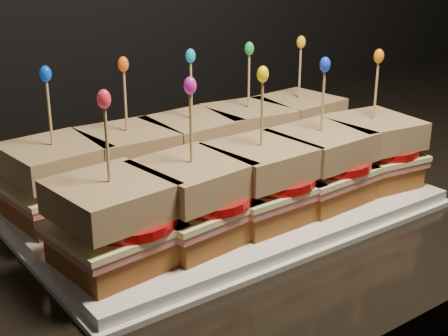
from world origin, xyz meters
TOP-DOWN VIEW (x-y plane):
  - granite_slab at (-0.71, 1.64)m, footprint 2.65×0.75m
  - platter at (-0.65, 1.53)m, footprint 0.46×0.28m
  - platter_rim at (-0.65, 1.53)m, footprint 0.47×0.29m
  - sandwich_0_bread_bot at (-0.82, 1.60)m, footprint 0.10×0.10m
  - sandwich_0_ham at (-0.82, 1.60)m, footprint 0.11×0.11m
  - sandwich_0_cheese at (-0.82, 1.60)m, footprint 0.11×0.11m
  - sandwich_0_tomato at (-0.81, 1.59)m, footprint 0.09×0.09m
  - sandwich_0_bread_top at (-0.82, 1.60)m, footprint 0.10×0.10m
  - sandwich_0_pick at (-0.82, 1.60)m, footprint 0.00×0.00m
  - sandwich_0_frill at (-0.82, 1.60)m, footprint 0.01×0.01m
  - sandwich_1_bread_bot at (-0.74, 1.60)m, footprint 0.10×0.10m
  - sandwich_1_ham at (-0.74, 1.60)m, footprint 0.11×0.10m
  - sandwich_1_cheese at (-0.74, 1.60)m, footprint 0.11×0.11m
  - sandwich_1_tomato at (-0.72, 1.59)m, footprint 0.09×0.09m
  - sandwich_1_bread_top at (-0.74, 1.60)m, footprint 0.10×0.10m
  - sandwich_1_pick at (-0.74, 1.60)m, footprint 0.00×0.00m
  - sandwich_1_frill at (-0.74, 1.60)m, footprint 0.01×0.01m
  - sandwich_2_bread_bot at (-0.65, 1.60)m, footprint 0.10×0.10m
  - sandwich_2_ham at (-0.65, 1.60)m, footprint 0.11×0.11m
  - sandwich_2_cheese at (-0.65, 1.60)m, footprint 0.11×0.11m
  - sandwich_2_tomato at (-0.64, 1.59)m, footprint 0.09×0.09m
  - sandwich_2_bread_top at (-0.65, 1.60)m, footprint 0.10×0.10m
  - sandwich_2_pick at (-0.65, 1.60)m, footprint 0.00×0.00m
  - sandwich_2_frill at (-0.65, 1.60)m, footprint 0.01×0.01m
  - sandwich_3_bread_bot at (-0.56, 1.60)m, footprint 0.10×0.10m
  - sandwich_3_ham at (-0.56, 1.60)m, footprint 0.11×0.11m
  - sandwich_3_cheese at (-0.56, 1.60)m, footprint 0.12×0.11m
  - sandwich_3_tomato at (-0.55, 1.59)m, footprint 0.09×0.09m
  - sandwich_3_bread_top at (-0.56, 1.60)m, footprint 0.11×0.11m
  - sandwich_3_pick at (-0.56, 1.60)m, footprint 0.00×0.00m
  - sandwich_3_frill at (-0.56, 1.60)m, footprint 0.01×0.01m
  - sandwich_4_bread_bot at (-0.48, 1.60)m, footprint 0.10×0.10m
  - sandwich_4_ham at (-0.48, 1.60)m, footprint 0.11×0.11m
  - sandwich_4_cheese at (-0.48, 1.60)m, footprint 0.11×0.11m
  - sandwich_4_tomato at (-0.46, 1.59)m, footprint 0.09×0.09m
  - sandwich_4_bread_top at (-0.48, 1.60)m, footprint 0.10×0.10m
  - sandwich_4_pick at (-0.48, 1.60)m, footprint 0.00×0.00m
  - sandwich_4_frill at (-0.48, 1.60)m, footprint 0.01×0.01m
  - sandwich_5_bread_bot at (-0.82, 1.47)m, footprint 0.10×0.10m
  - sandwich_5_ham at (-0.82, 1.47)m, footprint 0.11×0.11m
  - sandwich_5_cheese at (-0.82, 1.47)m, footprint 0.11×0.11m
  - sandwich_5_tomato at (-0.81, 1.46)m, footprint 0.09×0.09m
  - sandwich_5_bread_top at (-0.82, 1.47)m, footprint 0.10×0.10m
  - sandwich_5_pick at (-0.82, 1.47)m, footprint 0.00×0.00m
  - sandwich_5_frill at (-0.82, 1.47)m, footprint 0.01×0.01m
  - sandwich_6_bread_bot at (-0.74, 1.47)m, footprint 0.10×0.10m
  - sandwich_6_ham at (-0.74, 1.47)m, footprint 0.11×0.11m
  - sandwich_6_cheese at (-0.74, 1.47)m, footprint 0.11×0.11m
  - sandwich_6_tomato at (-0.72, 1.46)m, footprint 0.09×0.09m
  - sandwich_6_bread_top at (-0.74, 1.47)m, footprint 0.10×0.10m
  - sandwich_6_pick at (-0.74, 1.47)m, footprint 0.00×0.00m
  - sandwich_6_frill at (-0.74, 1.47)m, footprint 0.01×0.01m
  - sandwich_7_bread_bot at (-0.65, 1.47)m, footprint 0.10×0.10m
  - sandwich_7_ham at (-0.65, 1.47)m, footprint 0.10×0.10m
  - sandwich_7_cheese at (-0.65, 1.47)m, footprint 0.11×0.10m
  - sandwich_7_tomato at (-0.64, 1.46)m, footprint 0.09×0.09m
  - sandwich_7_bread_top at (-0.65, 1.47)m, footprint 0.10×0.10m
  - sandwich_7_pick at (-0.65, 1.47)m, footprint 0.00×0.00m
  - sandwich_7_frill at (-0.65, 1.47)m, footprint 0.01×0.01m
  - sandwich_8_bread_bot at (-0.56, 1.47)m, footprint 0.10×0.10m
  - sandwich_8_ham at (-0.56, 1.47)m, footprint 0.11×0.10m
  - sandwich_8_cheese at (-0.56, 1.47)m, footprint 0.11×0.11m
  - sandwich_8_tomato at (-0.55, 1.46)m, footprint 0.09×0.09m
  - sandwich_8_bread_top at (-0.56, 1.47)m, footprint 0.10×0.10m
  - sandwich_8_pick at (-0.56, 1.47)m, footprint 0.00×0.00m
  - sandwich_8_frill at (-0.56, 1.47)m, footprint 0.01×0.01m
  - sandwich_9_bread_bot at (-0.48, 1.47)m, footprint 0.10×0.10m
  - sandwich_9_ham at (-0.48, 1.47)m, footprint 0.11×0.11m
  - sandwich_9_cheese at (-0.48, 1.47)m, footprint 0.12×0.11m
  - sandwich_9_tomato at (-0.46, 1.46)m, footprint 0.09×0.09m
  - sandwich_9_bread_top at (-0.48, 1.47)m, footprint 0.11×0.11m
  - sandwich_9_pick at (-0.48, 1.47)m, footprint 0.00×0.00m
  - sandwich_9_frill at (-0.48, 1.47)m, footprint 0.01×0.01m

SIDE VIEW (x-z plane):
  - granite_slab at x=-0.71m, z-range 0.84..0.87m
  - platter_rim at x=-0.65m, z-range 0.87..0.88m
  - platter at x=-0.65m, z-range 0.87..0.89m
  - sandwich_0_bread_bot at x=-0.82m, z-range 0.89..0.91m
  - sandwich_1_bread_bot at x=-0.74m, z-range 0.89..0.91m
  - sandwich_2_bread_bot at x=-0.65m, z-range 0.89..0.91m
  - sandwich_3_bread_bot at x=-0.56m, z-range 0.89..0.91m
  - sandwich_4_bread_bot at x=-0.48m, z-range 0.89..0.91m
  - sandwich_5_bread_bot at x=-0.82m, z-range 0.89..0.91m
  - sandwich_6_bread_bot at x=-0.74m, z-range 0.89..0.91m
  - sandwich_7_bread_bot at x=-0.65m, z-range 0.89..0.91m
  - sandwich_8_bread_bot at x=-0.56m, z-range 0.89..0.91m
  - sandwich_9_bread_bot at x=-0.48m, z-range 0.89..0.91m
  - sandwich_0_ham at x=-0.82m, z-range 0.91..0.92m
  - sandwich_1_ham at x=-0.74m, z-range 0.91..0.92m
  - sandwich_2_ham at x=-0.65m, z-range 0.91..0.92m
  - sandwich_3_ham at x=-0.56m, z-range 0.91..0.92m
  - sandwich_4_ham at x=-0.48m, z-range 0.91..0.92m
  - sandwich_5_ham at x=-0.82m, z-range 0.91..0.92m
  - sandwich_6_ham at x=-0.74m, z-range 0.91..0.92m
  - sandwich_7_ham at x=-0.65m, z-range 0.91..0.92m
  - sandwich_8_ham at x=-0.56m, z-range 0.91..0.92m
  - sandwich_9_ham at x=-0.48m, z-range 0.91..0.92m
  - sandwich_0_cheese at x=-0.82m, z-range 0.92..0.93m
  - sandwich_1_cheese at x=-0.74m, z-range 0.92..0.93m
  - sandwich_2_cheese at x=-0.65m, z-range 0.92..0.93m
  - sandwich_3_cheese at x=-0.56m, z-range 0.92..0.93m
  - sandwich_4_cheese at x=-0.48m, z-range 0.92..0.93m
  - sandwich_5_cheese at x=-0.82m, z-range 0.92..0.93m
  - sandwich_6_cheese at x=-0.74m, z-range 0.92..0.93m
  - sandwich_7_cheese at x=-0.65m, z-range 0.92..0.93m
  - sandwich_8_cheese at x=-0.56m, z-range 0.92..0.93m
  - sandwich_9_cheese at x=-0.48m, z-range 0.92..0.93m
  - sandwich_0_tomato at x=-0.81m, z-range 0.93..0.94m
  - sandwich_1_tomato at x=-0.72m, z-range 0.93..0.94m
  - sandwich_2_tomato at x=-0.64m, z-range 0.93..0.94m
  - sandwich_3_tomato at x=-0.55m, z-range 0.93..0.94m
  - sandwich_4_tomato at x=-0.46m, z-range 0.93..0.94m
  - sandwich_5_tomato at x=-0.81m, z-range 0.93..0.94m
  - sandwich_6_tomato at x=-0.72m, z-range 0.93..0.94m
  - sandwich_7_tomato at x=-0.64m, z-range 0.93..0.94m
  - sandwich_8_tomato at x=-0.55m, z-range 0.93..0.94m
  - sandwich_9_tomato at x=-0.46m, z-range 0.93..0.94m
  - sandwich_0_bread_top at x=-0.82m, z-range 0.94..0.97m
  - sandwich_1_bread_top at x=-0.74m, z-range 0.94..0.97m
  - sandwich_2_bread_top at x=-0.65m, z-range 0.94..0.97m
  - sandwich_3_bread_top at x=-0.56m, z-range 0.94..0.97m
  - sandwich_4_bread_top at x=-0.48m, z-range 0.94..0.97m
  - sandwich_5_bread_top at x=-0.82m, z-range 0.94..0.97m
  - sandwich_6_bread_top at x=-0.74m, z-range 0.94..0.97m
  - sandwich_7_bread_top at x=-0.65m, z-range 0.94..0.97m
  - sandwich_8_bread_top at x=-0.56m, z-range 0.94..0.97m
  - sandwich_9_bread_top at x=-0.48m, z-range 0.94..0.97m
  - sandwich_0_pick at x=-0.82m, z-range 0.95..1.04m
  - sandwich_1_pick at x=-0.74m, z-range 0.95..1.04m
  - sandwich_2_pick at x=-0.65m, z-range 0.95..1.04m
  - sandwich_3_pick at x=-0.56m, z-range 0.95..1.04m
  - sandwich_4_pick at x=-0.48m, z-range 0.95..1.04m
  - sandwich_5_pick at x=-0.82m, z-range 0.95..1.04m
  - sandwich_6_pick at x=-0.74m, z-range 0.95..1.04m
  - sandwich_7_pick at x=-0.65m, z-range 0.95..1.04m
  - sandwich_8_pick at x=-0.56m, z-range 0.95..1.04m
  - sandwich_9_pick at x=-0.48m, z-range 0.95..1.04m
  - sandwich_0_frill at x=-0.82m, z-range 1.03..1.05m
  - sandwich_1_frill at x=-0.74m, z-range 1.03..1.05m
  - sandwich_2_frill at x=-0.65m, z-range 1.03..1.05m
  - sandwich_3_frill at x=-0.56m, z-range 1.03..1.05m
  - sandwich_4_frill at x=-0.48m, z-range 1.03..1.05m
  - sandwich_5_frill at x=-0.82m, z-range 1.03..1.05m
  - sandwich_6_frill at x=-0.74m, z-range 1.03..1.05m
  - sandwich_7_frill at x=-0.65m, z-range 1.03..1.05m
  - sandwich_8_frill at x=-0.56m, z-range 1.03..1.05m
  - sandwich_9_frill at x=-0.48m, z-range 1.03..1.05m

